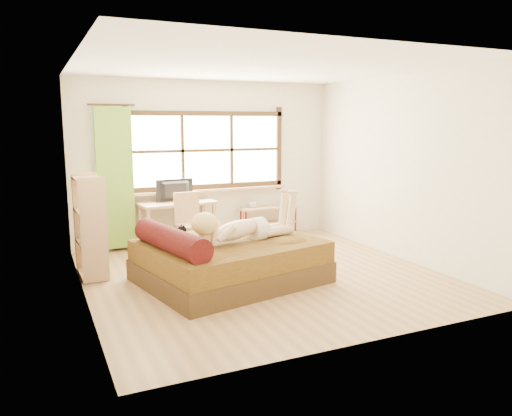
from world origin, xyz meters
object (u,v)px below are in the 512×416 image
chair (189,219)px  kitten (172,235)px  desk (177,208)px  bed (227,260)px  woman (242,216)px  bookshelf (90,227)px  pipe_shelf (269,214)px

chair → kitten: bearing=-119.6°
kitten → chair: size_ratio=0.34×
desk → bed: bearing=-93.2°
woman → desk: 2.06m
woman → bookshelf: 2.00m
kitten → desk: (0.58, 1.88, -0.00)m
woman → kitten: woman is taller
kitten → chair: 1.66m
desk → bookshelf: (-1.46, -1.08, 0.03)m
woman → bookshelf: bookshelf is taller
bed → pipe_shelf: 2.66m
bookshelf → woman: bearing=-31.7°
kitten → chair: chair is taller
bed → kitten: bearing=158.7°
woman → chair: (-0.20, 1.66, -0.32)m
pipe_shelf → desk: bearing=-177.8°
desk → bookshelf: bearing=-149.3°
chair → pipe_shelf: chair is taller
woman → desk: bearing=86.3°
desk → pipe_shelf: (1.71, 0.12, -0.26)m
bed → pipe_shelf: (1.62, 2.11, 0.11)m
bed → desk: (-0.09, 1.99, 0.37)m
chair → pipe_shelf: (1.61, 0.48, -0.13)m
pipe_shelf → bookshelf: bearing=-161.1°
kitten → chair: bearing=54.3°
woman → pipe_shelf: bearing=44.8°
bed → kitten: (-0.67, 0.11, 0.37)m
chair → bookshelf: (-1.55, -0.71, 0.15)m
bed → pipe_shelf: bed is taller
woman → bed: bearing=157.1°
chair → bookshelf: size_ratio=0.71×
woman → bookshelf: size_ratio=1.11×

